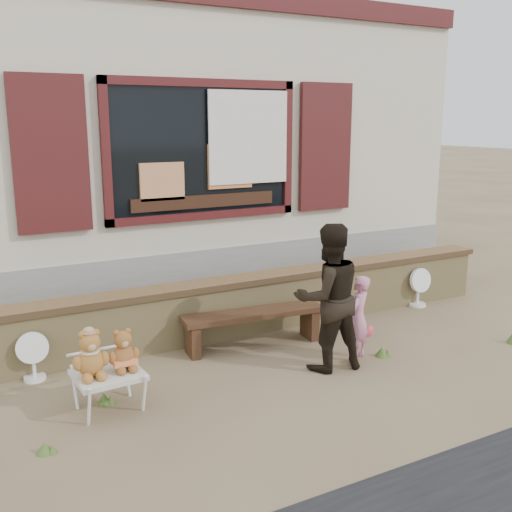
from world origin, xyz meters
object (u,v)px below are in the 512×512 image
teddy_bear_right (123,349)px  adult (328,297)px  bench (253,321)px  child (358,318)px  folding_chair (108,376)px  teddy_bear_left (90,353)px

teddy_bear_right → adult: (2.00, -0.16, 0.21)m
adult → bench: bearing=-59.9°
child → adult: size_ratio=0.61×
child → adult: (-0.40, -0.03, 0.29)m
folding_chair → teddy_bear_left: teddy_bear_left is taller
folding_chair → bench: bearing=18.7°
bench → folding_chair: bench is taller
folding_chair → teddy_bear_left: bearing=180.0°
bench → teddy_bear_right: (-1.63, -0.70, 0.23)m
bench → folding_chair: bearing=-152.2°
teddy_bear_left → teddy_bear_right: 0.28m
folding_chair → teddy_bear_left: 0.28m
folding_chair → teddy_bear_right: bearing=0.0°
folding_chair → teddy_bear_right: (0.14, 0.01, 0.22)m
bench → adult: (0.37, -0.86, 0.44)m
folding_chair → adult: bearing=-7.1°
folding_chair → adult: size_ratio=0.40×
folding_chair → child: bearing=-5.8°
bench → adult: 1.03m
teddy_bear_right → child: (2.40, -0.13, -0.08)m
bench → teddy_bear_left: (-1.91, -0.72, 0.25)m
bench → teddy_bear_right: size_ratio=4.33×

